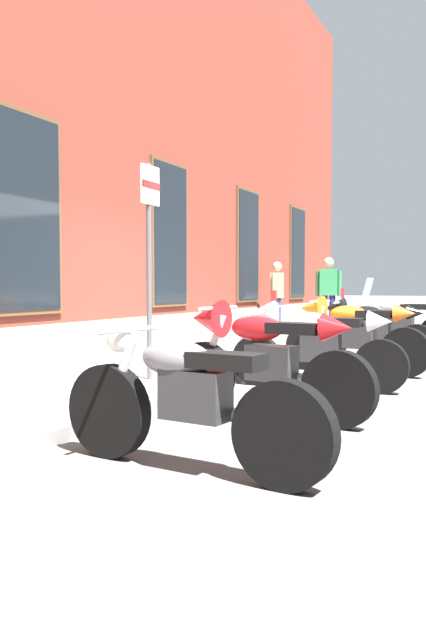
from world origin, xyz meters
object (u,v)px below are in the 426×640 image
object	(u,v)px
motorcycle_orange_sport	(350,332)
motorcycle_grey_naked	(187,400)
pedestrian_striped_shirt	(329,290)
pedestrian_tan_coat	(277,293)
parking_sign	(149,241)
motorcycle_black_sport	(368,326)
motorcycle_red_sport	(259,355)
motorcycle_white_sport	(309,341)
motorcycle_silver_touring	(404,320)

from	to	relation	value
motorcycle_orange_sport	motorcycle_grey_naked	bearing A→B (deg)	-178.11
motorcycle_orange_sport	pedestrian_striped_shirt	xyz separation A→B (m)	(5.64, 1.86, 0.53)
pedestrian_tan_coat	parking_sign	bearing A→B (deg)	-171.19
motorcycle_black_sport	parking_sign	size ratio (longest dim) A/B	0.82
motorcycle_red_sport	motorcycle_black_sport	xyz separation A→B (m)	(5.07, 0.11, -0.03)
motorcycle_black_sport	pedestrian_striped_shirt	xyz separation A→B (m)	(3.84, 1.72, 0.55)
motorcycle_grey_naked	motorcycle_red_sport	size ratio (longest dim) A/B	0.98
motorcycle_white_sport	motorcycle_orange_sport	distance (m)	1.51
motorcycle_white_sport	motorcycle_silver_touring	xyz separation A→B (m)	(4.96, -0.29, 0.00)
motorcycle_grey_naked	motorcycle_black_sport	world-z (taller)	motorcycle_black_sport
motorcycle_black_sport	pedestrian_tan_coat	world-z (taller)	pedestrian_tan_coat
parking_sign	motorcycle_red_sport	bearing A→B (deg)	-117.61
motorcycle_grey_naked	pedestrian_striped_shirt	distance (m)	10.87
motorcycle_grey_naked	motorcycle_white_sport	xyz separation A→B (m)	(3.53, 0.28, 0.09)
motorcycle_red_sport	motorcycle_white_sport	size ratio (longest dim) A/B	0.98
motorcycle_grey_naked	pedestrian_tan_coat	xyz separation A→B (m)	(10.00, 3.05, 0.56)
pedestrian_striped_shirt	motorcycle_orange_sport	bearing A→B (deg)	-161.72
motorcycle_white_sport	parking_sign	world-z (taller)	parking_sign
motorcycle_orange_sport	motorcycle_silver_touring	size ratio (longest dim) A/B	1.00
motorcycle_orange_sport	pedestrian_striped_shirt	world-z (taller)	pedestrian_striped_shirt
motorcycle_red_sport	motorcycle_black_sport	world-z (taller)	motorcycle_red_sport
motorcycle_grey_naked	pedestrian_tan_coat	size ratio (longest dim) A/B	1.24
motorcycle_silver_touring	motorcycle_orange_sport	bearing A→B (deg)	176.98
motorcycle_white_sport	pedestrian_striped_shirt	bearing A→B (deg)	13.78
motorcycle_black_sport	pedestrian_tan_coat	xyz separation A→B (m)	(3.18, 2.75, 0.48)
motorcycle_orange_sport	motorcycle_red_sport	bearing A→B (deg)	179.45
motorcycle_black_sport	motorcycle_grey_naked	bearing A→B (deg)	-177.43
motorcycle_black_sport	parking_sign	distance (m)	4.62
motorcycle_orange_sport	pedestrian_tan_coat	distance (m)	5.77
motorcycle_silver_touring	pedestrian_tan_coat	bearing A→B (deg)	63.70
motorcycle_silver_touring	parking_sign	xyz separation A→B (m)	(-5.84, 1.93, 1.16)
motorcycle_orange_sport	motorcycle_black_sport	world-z (taller)	motorcycle_orange_sport
motorcycle_white_sport	motorcycle_black_sport	xyz separation A→B (m)	(3.29, 0.03, -0.01)
pedestrian_striped_shirt	motorcycle_silver_touring	bearing A→B (deg)	-136.84
motorcycle_grey_naked	pedestrian_striped_shirt	bearing A→B (deg)	10.76
motorcycle_black_sport	pedestrian_striped_shirt	distance (m)	4.25
motorcycle_red_sport	motorcycle_black_sport	size ratio (longest dim) A/B	1.01
motorcycle_silver_touring	pedestrian_striped_shirt	xyz separation A→B (m)	(2.18, 2.04, 0.54)
motorcycle_grey_naked	motorcycle_white_sport	world-z (taller)	motorcycle_white_sport
motorcycle_red_sport	motorcycle_orange_sport	size ratio (longest dim) A/B	1.00
motorcycle_red_sport	motorcycle_black_sport	bearing A→B (deg)	1.22
pedestrian_tan_coat	motorcycle_black_sport	bearing A→B (deg)	-139.19
pedestrian_tan_coat	motorcycle_white_sport	bearing A→B (deg)	-156.80
pedestrian_tan_coat	parking_sign	world-z (taller)	parking_sign
motorcycle_red_sport	pedestrian_striped_shirt	distance (m)	9.11
motorcycle_white_sport	pedestrian_striped_shirt	xyz separation A→B (m)	(7.14, 1.75, 0.54)
pedestrian_striped_shirt	parking_sign	xyz separation A→B (m)	(-8.02, -0.12, 0.62)
motorcycle_grey_naked	pedestrian_tan_coat	bearing A→B (deg)	16.96
pedestrian_tan_coat	parking_sign	size ratio (longest dim) A/B	0.66
parking_sign	pedestrian_tan_coat	bearing A→B (deg)	8.81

